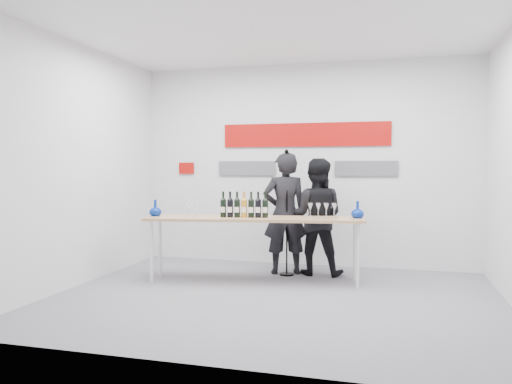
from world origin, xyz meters
TOP-DOWN VIEW (x-y plane):
  - ground at (0.00, 0.00)m, footprint 5.00×5.00m
  - back_wall at (0.00, 2.00)m, footprint 5.00×0.04m
  - signage at (-0.06, 1.97)m, footprint 3.38×0.02m
  - tasting_table at (-0.43, 0.70)m, footprint 2.82×0.99m
  - wine_bottles at (-0.55, 0.67)m, footprint 0.62×0.17m
  - decanter_left at (-1.73, 0.53)m, footprint 0.16×0.16m
  - decanter_right at (0.85, 0.96)m, footprint 0.16×0.16m
  - glasses_left at (-1.24, 0.57)m, footprint 0.19×0.24m
  - glasses_right at (0.42, 0.84)m, footprint 0.39×0.27m
  - presenter_left at (-0.15, 1.29)m, footprint 0.71×0.59m
  - presenter_right at (0.27, 1.35)m, footprint 0.78×0.61m
  - mic_stand at (-0.11, 1.20)m, footprint 0.20×0.20m

SIDE VIEW (x-z plane):
  - ground at x=0.00m, z-range 0.00..0.00m
  - mic_stand at x=-0.11m, z-range -0.33..1.38m
  - tasting_table at x=-0.43m, z-range 0.35..1.18m
  - presenter_right at x=0.27m, z-range 0.00..1.59m
  - presenter_left at x=-0.15m, z-range 0.00..1.67m
  - glasses_left at x=-1.24m, z-range 0.83..1.01m
  - glasses_right at x=0.42m, z-range 0.83..1.01m
  - decanter_left at x=-1.73m, z-range 0.83..1.05m
  - decanter_right at x=0.85m, z-range 0.83..1.05m
  - wine_bottles at x=-0.55m, z-range 0.83..1.16m
  - back_wall at x=0.00m, z-range 0.00..3.00m
  - signage at x=-0.06m, z-range 1.41..2.20m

